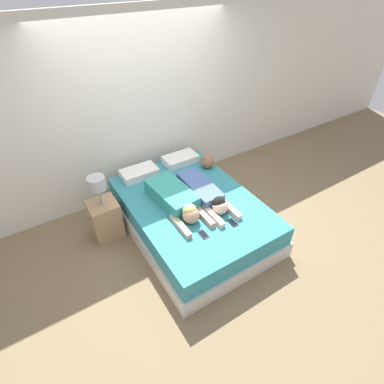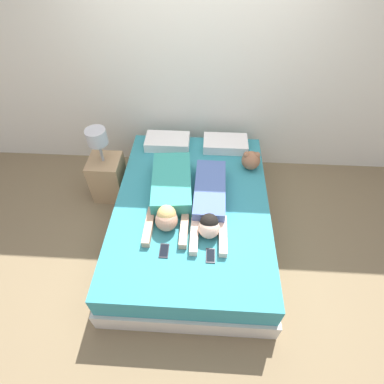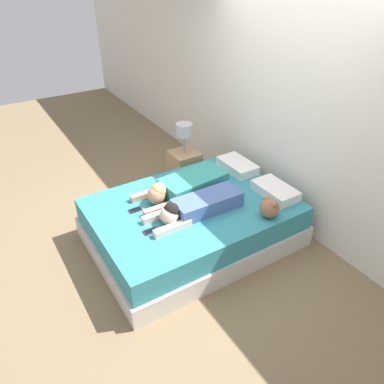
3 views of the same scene
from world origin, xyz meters
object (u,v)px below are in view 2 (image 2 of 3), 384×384
at_px(pillow_head_right, 225,144).
at_px(person_right, 210,202).
at_px(pillow_head_left, 167,142).
at_px(cell_phone_right, 211,256).
at_px(cell_phone_left, 164,251).
at_px(bed, 192,218).
at_px(nightstand, 107,174).
at_px(plush_toy, 251,160).
at_px(person_left, 171,192).

height_order(pillow_head_right, person_right, person_right).
height_order(pillow_head_left, cell_phone_right, pillow_head_left).
height_order(cell_phone_left, cell_phone_right, same).
xyz_separation_m(bed, nightstand, (-1.03, 0.52, 0.09)).
relative_size(cell_phone_left, plush_toy, 0.67).
relative_size(person_right, cell_phone_left, 7.44).
distance_m(pillow_head_right, cell_phone_left, 1.56).
bearing_deg(cell_phone_left, pillow_head_right, 69.22).
distance_m(cell_phone_right, nightstand, 1.67).
bearing_deg(bed, pillow_head_left, 111.26).
relative_size(cell_phone_right, nightstand, 0.15).
relative_size(pillow_head_right, person_right, 0.48).
distance_m(bed, person_left, 0.41).
distance_m(pillow_head_left, person_left, 0.86).
relative_size(person_right, cell_phone_right, 7.44).
bearing_deg(pillow_head_right, plush_toy, -51.18).
xyz_separation_m(pillow_head_right, person_right, (-0.17, -0.94, 0.03)).
xyz_separation_m(pillow_head_right, cell_phone_right, (-0.15, -1.48, -0.05)).
distance_m(person_right, cell_phone_left, 0.65).
xyz_separation_m(person_left, nightstand, (-0.81, 0.49, -0.27)).
relative_size(pillow_head_left, cell_phone_left, 3.60).
bearing_deg(nightstand, cell_phone_left, -53.34).
bearing_deg(person_left, pillow_head_right, 56.69).
xyz_separation_m(pillow_head_left, plush_toy, (0.96, -0.33, 0.05)).
distance_m(pillow_head_left, plush_toy, 1.01).
relative_size(pillow_head_left, person_right, 0.48).
distance_m(bed, cell_phone_right, 0.68).
xyz_separation_m(pillow_head_right, nightstand, (-1.37, -0.36, -0.22)).
bearing_deg(person_right, cell_phone_right, -87.69).
xyz_separation_m(cell_phone_right, nightstand, (-1.22, 1.12, -0.17)).
xyz_separation_m(pillow_head_left, person_right, (0.52, -0.94, 0.03)).
relative_size(person_left, cell_phone_left, 7.58).
xyz_separation_m(bed, cell_phone_left, (-0.21, -0.58, 0.26)).
xyz_separation_m(person_right, cell_phone_right, (0.02, -0.54, -0.08)).
bearing_deg(plush_toy, pillow_head_left, 160.77).
xyz_separation_m(pillow_head_left, nightstand, (-0.68, -0.36, -0.22)).
relative_size(person_left, nightstand, 1.14).
bearing_deg(person_left, bed, -9.41).
bearing_deg(person_right, pillow_head_left, 118.75).
bearing_deg(cell_phone_left, pillow_head_left, 95.23).
distance_m(person_left, cell_phone_right, 0.76).
bearing_deg(cell_phone_left, person_right, 53.56).
xyz_separation_m(cell_phone_right, plush_toy, (0.42, 1.15, 0.10)).
distance_m(person_left, person_right, 0.40).
relative_size(pillow_head_left, cell_phone_right, 3.60).
distance_m(bed, pillow_head_left, 1.00).
height_order(pillow_head_left, plush_toy, plush_toy).
bearing_deg(pillow_head_left, bed, -68.74).
bearing_deg(cell_phone_left, person_left, 90.33).
height_order(person_right, plush_toy, person_right).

